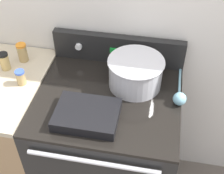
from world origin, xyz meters
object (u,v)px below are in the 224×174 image
Objects in this scene: spice_jar_blue_cap at (21,77)px; spice_jar_orange_cap at (22,52)px; mixing_bowl at (136,72)px; spice_jar_black_cap at (4,61)px; ladle at (180,97)px; casserole_dish at (87,114)px.

spice_jar_blue_cap is 0.77× the size of spice_jar_orange_cap.
mixing_bowl is at bearing 11.34° from spice_jar_blue_cap.
spice_jar_black_cap is at bearing 143.22° from spice_jar_blue_cap.
spice_jar_black_cap is (-0.14, 0.11, 0.01)m from spice_jar_blue_cap.
mixing_bowl is at bearing 160.49° from ladle.
mixing_bowl is 0.27m from ladle.
casserole_dish is 0.50m from ladle.
spice_jar_black_cap is at bearing 153.15° from casserole_dish.
mixing_bowl reaches higher than spice_jar_blue_cap.
spice_jar_orange_cap is (-0.49, 0.38, 0.04)m from casserole_dish.
mixing_bowl is 0.76m from spice_jar_black_cap.
spice_jar_blue_cap is at bearing 157.07° from casserole_dish.
spice_jar_blue_cap is 0.82× the size of spice_jar_black_cap.
casserole_dish is (-0.20, -0.30, -0.06)m from mixing_bowl.
spice_jar_black_cap reaches higher than ladle.
spice_jar_orange_cap is 0.12m from spice_jar_black_cap.
spice_jar_black_cap is at bearing -178.78° from mixing_bowl.
ladle is 1.01m from spice_jar_black_cap.
casserole_dish is at bearing -26.85° from spice_jar_black_cap.
spice_jar_blue_cap is at bearing -168.66° from mixing_bowl.
casserole_dish is at bearing -154.56° from ladle.
mixing_bowl is 2.86× the size of spice_jar_black_cap.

